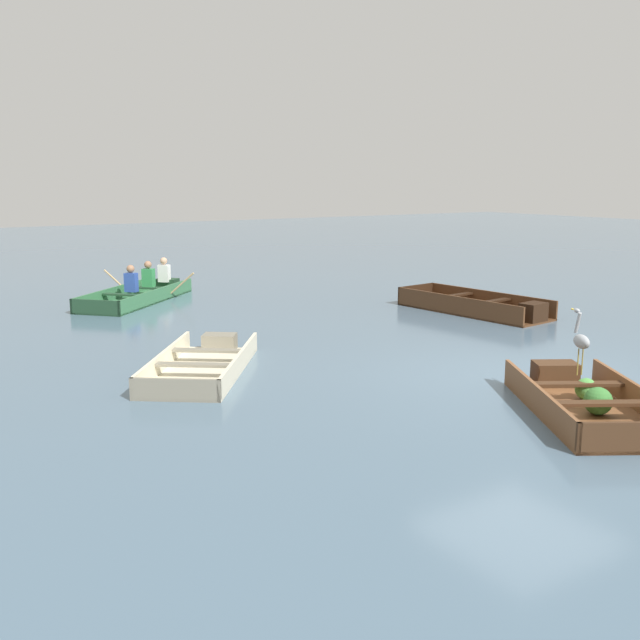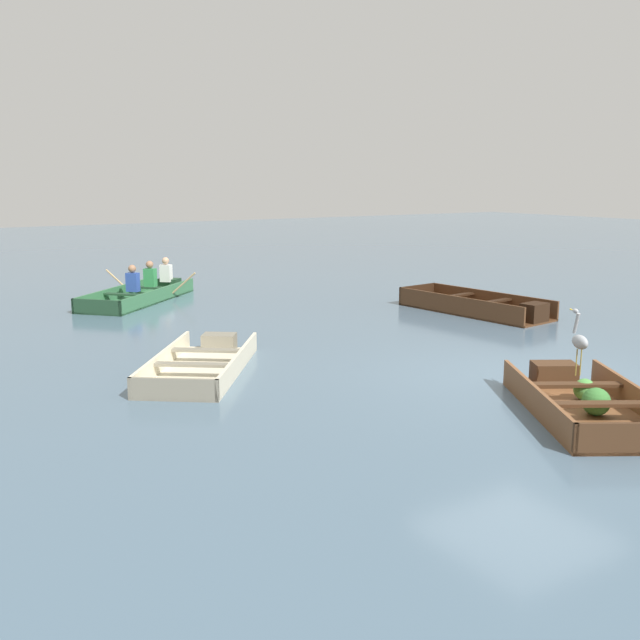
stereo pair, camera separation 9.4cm
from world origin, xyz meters
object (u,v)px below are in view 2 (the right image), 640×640
(skiff_cream_mid_moored, at_px, (203,363))
(heron_on_dinghy, at_px, (580,340))
(dinghy_wooden_brown_foreground, at_px, (583,401))
(rowboat_green_with_crew, at_px, (143,292))
(skiff_dark_varnish_near_moored, at_px, (480,307))

(skiff_cream_mid_moored, relative_size, heron_on_dinghy, 3.65)
(dinghy_wooden_brown_foreground, xyz_separation_m, skiff_cream_mid_moored, (-3.23, 4.37, -0.03))
(rowboat_green_with_crew, xyz_separation_m, heron_on_dinghy, (2.09, -10.88, 0.66))
(dinghy_wooden_brown_foreground, relative_size, heron_on_dinghy, 3.53)
(skiff_cream_mid_moored, height_order, rowboat_green_with_crew, rowboat_green_with_crew)
(skiff_dark_varnish_near_moored, bearing_deg, rowboat_green_with_crew, 134.77)
(dinghy_wooden_brown_foreground, relative_size, rowboat_green_with_crew, 0.86)
(rowboat_green_with_crew, bearing_deg, skiff_dark_varnish_near_moored, -45.23)
(dinghy_wooden_brown_foreground, xyz_separation_m, rowboat_green_with_crew, (-1.91, 11.13, 0.06))
(skiff_cream_mid_moored, bearing_deg, heron_on_dinghy, -50.41)
(dinghy_wooden_brown_foreground, relative_size, skiff_dark_varnish_near_moored, 0.84)
(dinghy_wooden_brown_foreground, height_order, heron_on_dinghy, heron_on_dinghy)
(dinghy_wooden_brown_foreground, relative_size, skiff_cream_mid_moored, 0.97)
(dinghy_wooden_brown_foreground, xyz_separation_m, heron_on_dinghy, (0.18, 0.25, 0.71))
(skiff_cream_mid_moored, bearing_deg, dinghy_wooden_brown_foreground, -53.55)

